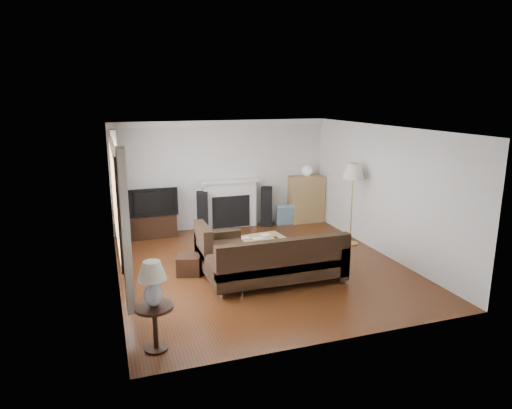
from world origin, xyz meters
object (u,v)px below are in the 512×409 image
object	(u,v)px
floor_lamp	(352,205)
bookshelf	(306,199)
tv_stand	(154,226)
side_table	(155,328)
sectional_sofa	(277,260)
coffee_table	(257,248)

from	to	relation	value
floor_lamp	bookshelf	bearing A→B (deg)	94.03
tv_stand	side_table	world-z (taller)	side_table
sectional_sofa	coffee_table	xyz separation A→B (m)	(0.05, 1.17, -0.19)
bookshelf	side_table	bearing A→B (deg)	-131.58
side_table	tv_stand	bearing A→B (deg)	83.92
coffee_table	bookshelf	bearing A→B (deg)	40.02
coffee_table	side_table	xyz separation A→B (m)	(-2.21, -2.64, 0.08)
bookshelf	floor_lamp	bearing A→B (deg)	-85.97
tv_stand	coffee_table	xyz separation A→B (m)	(1.71, -2.08, -0.04)
side_table	sectional_sofa	bearing A→B (deg)	34.16
coffee_table	sectional_sofa	bearing A→B (deg)	-98.86
side_table	coffee_table	bearing A→B (deg)	50.07
bookshelf	side_table	world-z (taller)	bookshelf
bookshelf	coffee_table	bearing A→B (deg)	-133.53
bookshelf	side_table	xyz separation A→B (m)	(-4.20, -4.74, -0.28)
coffee_table	floor_lamp	distance (m)	2.24
coffee_table	side_table	distance (m)	3.44
bookshelf	tv_stand	bearing A→B (deg)	-179.65
sectional_sofa	side_table	size ratio (longest dim) A/B	4.22
bookshelf	sectional_sofa	xyz separation A→B (m)	(-2.04, -3.27, -0.17)
tv_stand	side_table	size ratio (longest dim) A/B	1.68
tv_stand	sectional_sofa	xyz separation A→B (m)	(1.66, -3.25, 0.15)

